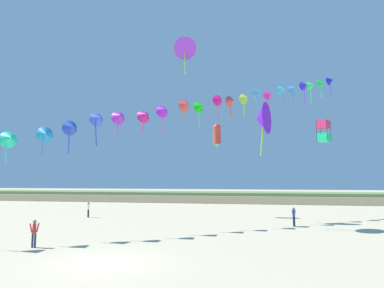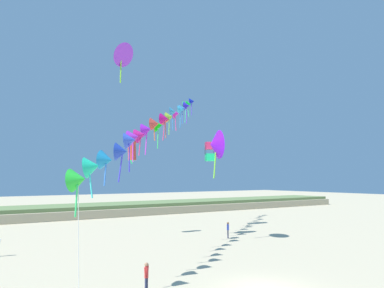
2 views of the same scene
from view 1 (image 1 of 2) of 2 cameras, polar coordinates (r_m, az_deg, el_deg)
The scene contains 10 objects.
ground_plane at distance 17.66m, azimuth -14.39°, elevation -18.77°, with size 240.00×240.00×0.00m, color beige.
dune_ridge at distance 61.63m, azimuth 4.43°, elevation -8.77°, with size 120.00×10.46×1.74m.
person_near_left at distance 22.76m, azimuth -24.81°, elevation -13.09°, with size 0.48×0.42×1.60m.
person_near_right at distance 30.99m, azimuth 16.61°, elevation -11.33°, with size 0.39×0.49×1.59m.
person_mid_center at distance 38.13m, azimuth -16.88°, elevation -10.27°, with size 0.49×0.38×1.57m.
kite_banner_string at distance 33.29m, azimuth 4.22°, elevation 7.04°, with size 27.89×30.41×17.50m.
large_kite_low_lead at distance 37.48m, azimuth -1.21°, elevation 15.67°, with size 2.78×2.35×4.02m.
large_kite_mid_trail at distance 38.00m, azimuth 4.18°, elevation 1.53°, with size 1.26×1.26×2.75m.
large_kite_high_solo at distance 30.00m, azimuth 11.54°, elevation 4.17°, with size 1.74×2.93×4.62m.
large_kite_outer_drift at distance 40.02m, azimuth 21.07°, elevation 2.01°, with size 1.57×1.57×2.35m.
Camera 1 is at (7.32, -15.56, 3.99)m, focal length 32.00 mm.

